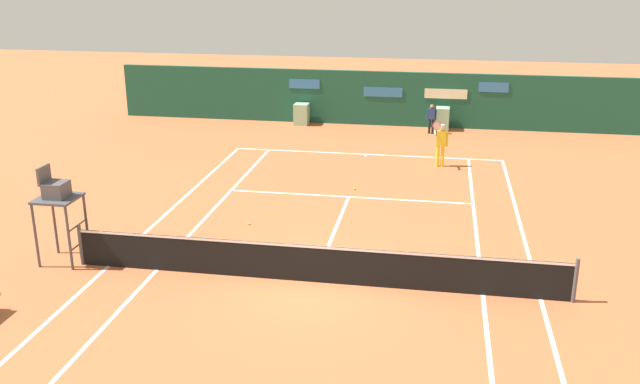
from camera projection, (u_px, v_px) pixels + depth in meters
The scene contains 9 objects.
ground_plane at pixel (318, 272), 17.28m from camera, with size 80.00×80.00×0.01m.
tennis_net at pixel (314, 263), 16.58m from camera, with size 12.10×0.10×1.07m.
sponsor_back_wall at pixel (379, 99), 32.20m from camera, with size 25.00×1.02×2.51m.
umpire_chair at pixel (57, 198), 17.36m from camera, with size 1.00×1.00×2.54m.
player_on_baseline at pixel (441, 141), 25.76m from camera, with size 0.60×0.70×1.84m.
ball_kid_left_post at pixel (432, 117), 30.73m from camera, with size 0.43×0.21×1.31m.
tennis_ball_by_sideline at pixel (354, 189), 23.42m from camera, with size 0.07×0.07×0.07m, color #CCE033.
tennis_ball_near_service_line at pixel (249, 224), 20.33m from camera, with size 0.07×0.07×0.07m, color #CCE033.
tennis_ball_mid_court at pixel (468, 168), 25.73m from camera, with size 0.07×0.07×0.07m, color #CCE033.
Camera 1 is at (2.75, -14.92, 7.40)m, focal length 38.93 mm.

